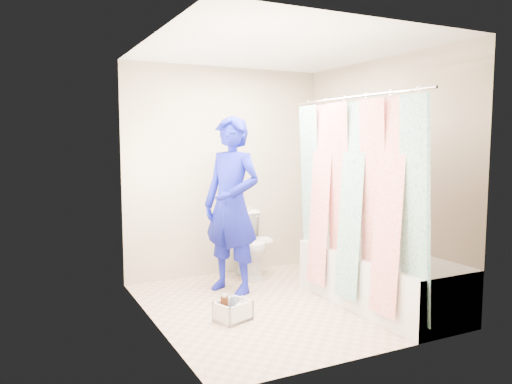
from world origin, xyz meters
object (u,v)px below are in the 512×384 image
toilet (248,244)px  bathtub (379,277)px  plumber (232,205)px  cleaning_caddy (234,311)px

toilet → bathtub: bearing=-56.1°
plumber → cleaning_caddy: (-0.33, -0.79, -0.83)m
plumber → cleaning_caddy: plumber is taller
toilet → cleaning_caddy: 1.50m
bathtub → toilet: 1.65m
plumber → cleaning_caddy: size_ratio=5.25×
cleaning_caddy → bathtub: bearing=-28.7°
bathtub → toilet: size_ratio=2.38×
bathtub → toilet: bearing=113.8°
bathtub → cleaning_caddy: size_ratio=5.07×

